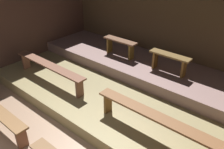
# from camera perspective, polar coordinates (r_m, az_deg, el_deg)

# --- Properties ---
(ground) EXTENTS (7.11, 5.86, 0.08)m
(ground) POSITION_cam_1_polar(r_m,az_deg,el_deg) (5.42, -2.72, -8.69)
(ground) COLOR #9E7C61
(wall_back) EXTENTS (7.11, 0.06, 2.62)m
(wall_back) POSITION_cam_1_polar(r_m,az_deg,el_deg) (6.69, 12.33, 11.34)
(wall_back) COLOR brown
(wall_back) RESTS_ON ground
(wall_left) EXTENTS (0.06, 5.86, 2.62)m
(wall_left) POSITION_cam_1_polar(r_m,az_deg,el_deg) (7.16, -22.48, 10.98)
(wall_left) COLOR brown
(wall_left) RESTS_ON ground
(platform_lower) EXTENTS (6.31, 3.47, 0.27)m
(platform_lower) POSITION_cam_1_polar(r_m,az_deg,el_deg) (5.82, 2.57, -3.62)
(platform_lower) COLOR #938455
(platform_lower) RESTS_ON ground
(platform_middle) EXTENTS (6.31, 1.63, 0.27)m
(platform_middle) POSITION_cam_1_polar(r_m,az_deg,el_deg) (6.34, 7.74, 1.93)
(platform_middle) COLOR gray
(platform_middle) RESTS_ON platform_lower
(bench_lower_left) EXTENTS (2.40, 0.25, 0.47)m
(bench_lower_left) POSITION_cam_1_polar(r_m,az_deg,el_deg) (5.91, -15.18, 1.74)
(bench_lower_left) COLOR brown
(bench_lower_left) RESTS_ON platform_lower
(bench_lower_right) EXTENTS (2.40, 0.25, 0.47)m
(bench_lower_right) POSITION_cam_1_polar(r_m,az_deg,el_deg) (4.15, 10.45, -10.59)
(bench_lower_right) COLOR brown
(bench_lower_right) RESTS_ON platform_lower
(bench_middle_left) EXTENTS (1.01, 0.25, 0.47)m
(bench_middle_left) POSITION_cam_1_polar(r_m,az_deg,el_deg) (6.48, 2.00, 7.44)
(bench_middle_left) COLOR brown
(bench_middle_left) RESTS_ON platform_middle
(bench_middle_right) EXTENTS (1.01, 0.25, 0.47)m
(bench_middle_right) POSITION_cam_1_polar(r_m,az_deg,el_deg) (5.74, 13.91, 3.63)
(bench_middle_right) COLOR brown
(bench_middle_right) RESTS_ON platform_middle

